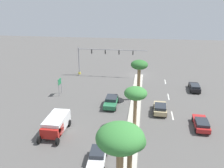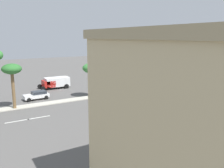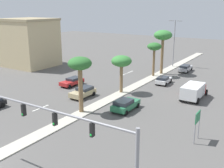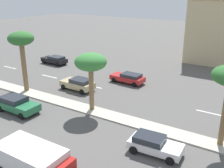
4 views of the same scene
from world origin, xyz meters
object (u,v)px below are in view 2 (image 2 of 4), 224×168
object	(u,v)px
traffic_signal_gantry	(156,60)
palm_tree_outboard	(139,60)
directional_road_sign	(102,70)
sedan_white_far	(37,95)
sedan_tan_right	(128,94)
sedan_black_near	(207,95)
palm_tree_center	(12,71)
sedan_green_left	(111,85)
sedan_red_front	(127,106)
box_truck	(55,82)
palm_tree_near	(92,69)
commercial_building	(208,129)

from	to	relation	value
traffic_signal_gantry	palm_tree_outboard	size ratio (longest dim) A/B	2.28
directional_road_sign	sedan_white_far	size ratio (longest dim) A/B	0.76
sedan_white_far	sedan_tan_right	bearing A→B (deg)	-119.26
sedan_black_near	palm_tree_outboard	bearing A→B (deg)	27.72
palm_tree_center	sedan_green_left	bearing A→B (deg)	-76.79
palm_tree_center	sedan_black_near	size ratio (longest dim) A/B	1.43
sedan_white_far	sedan_red_front	bearing A→B (deg)	-144.21
sedan_green_left	sedan_white_far	bearing A→B (deg)	92.43
sedan_black_near	sedan_green_left	world-z (taller)	sedan_green_left
sedan_white_far	directional_road_sign	bearing A→B (deg)	-59.18
sedan_black_near	palm_tree_center	bearing A→B (deg)	68.81
palm_tree_outboard	sedan_white_far	world-z (taller)	palm_tree_outboard
directional_road_sign	palm_tree_center	bearing A→B (deg)	123.30
palm_tree_center	box_truck	xyz separation A→B (m)	(10.33, -9.11, -4.22)
palm_tree_near	sedan_red_front	size ratio (longest dim) A/B	1.28
directional_road_sign	palm_tree_center	size ratio (longest dim) A/B	0.49
sedan_black_near	sedan_tan_right	size ratio (longest dim) A/B	1.06
sedan_green_left	sedan_white_far	world-z (taller)	sedan_green_left
commercial_building	sedan_white_far	size ratio (longest dim) A/B	2.58
traffic_signal_gantry	sedan_red_front	xyz separation A→B (m)	(-18.84, 21.46, -3.62)
palm_tree_outboard	palm_tree_near	xyz separation A→B (m)	(0.11, 9.66, -1.07)
directional_road_sign	palm_tree_center	world-z (taller)	palm_tree_center
directional_road_sign	sedan_red_front	world-z (taller)	directional_road_sign
commercial_building	sedan_black_near	size ratio (longest dim) A/B	2.36
box_truck	commercial_building	bearing A→B (deg)	174.83
palm_tree_outboard	sedan_green_left	world-z (taller)	palm_tree_outboard
palm_tree_center	sedan_white_far	bearing A→B (deg)	-47.14
traffic_signal_gantry	commercial_building	world-z (taller)	commercial_building
directional_road_sign	commercial_building	distance (m)	44.63
sedan_green_left	palm_tree_near	bearing A→B (deg)	124.56
sedan_red_front	sedan_tan_right	bearing A→B (deg)	-35.96
palm_tree_near	sedan_green_left	bearing A→B (deg)	-55.44
sedan_tan_right	sedan_white_far	bearing A→B (deg)	60.74
commercial_building	sedan_green_left	distance (m)	34.20
sedan_white_far	palm_tree_center	bearing A→B (deg)	132.86
palm_tree_near	palm_tree_center	bearing A→B (deg)	90.56
palm_tree_near	sedan_black_near	size ratio (longest dim) A/B	1.29
palm_tree_outboard	box_truck	size ratio (longest dim) A/B	1.19
commercial_building	palm_tree_center	size ratio (longest dim) A/B	1.65
palm_tree_outboard	sedan_black_near	world-z (taller)	palm_tree_outboard
palm_tree_outboard	sedan_white_far	xyz separation A→B (m)	(3.69, 17.93, -5.18)
sedan_white_far	palm_tree_outboard	bearing A→B (deg)	-101.62
sedan_tan_right	directional_road_sign	bearing A→B (deg)	-15.13
directional_road_sign	sedan_tan_right	bearing A→B (deg)	164.87
sedan_black_near	box_truck	bearing A→B (deg)	41.25
commercial_building	palm_tree_center	bearing A→B (deg)	11.87
palm_tree_outboard	sedan_white_far	distance (m)	19.03
commercial_building	box_truck	bearing A→B (deg)	-5.17
directional_road_sign	sedan_green_left	size ratio (longest dim) A/B	0.69
commercial_building	traffic_signal_gantry	bearing A→B (deg)	-37.88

